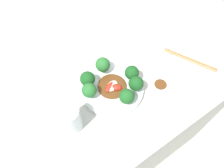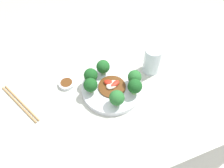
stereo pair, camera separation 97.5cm
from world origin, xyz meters
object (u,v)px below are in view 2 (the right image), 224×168
object	(u,v)px
plate	(112,89)
stirfry_center	(112,85)
broccoli_northwest	(135,86)
sauce_dish	(67,83)
drinking_glass	(152,60)
chopsticks	(20,103)
broccoli_west	(135,77)
broccoli_east	(91,85)
broccoli_north	(117,98)
broccoli_south	(104,67)
broccoli_southeast	(91,75)

from	to	relation	value
plate	stirfry_center	world-z (taller)	stirfry_center
broccoli_northwest	stirfry_center	size ratio (longest dim) A/B	0.65
sauce_dish	stirfry_center	bearing A→B (deg)	150.81
broccoli_northwest	drinking_glass	world-z (taller)	drinking_glass
plate	chopsticks	size ratio (longest dim) A/B	1.12
plate	sauce_dish	xyz separation A→B (m)	(0.17, -0.10, -0.00)
broccoli_west	stirfry_center	bearing A→B (deg)	-11.01
plate	chopsticks	distance (m)	0.37
plate	sauce_dish	bearing A→B (deg)	-30.13
sauce_dish	drinking_glass	bearing A→B (deg)	171.77
chopsticks	drinking_glass	bearing A→B (deg)	177.39
broccoli_east	stirfry_center	bearing A→B (deg)	174.64
broccoli_north	chopsticks	xyz separation A→B (m)	(0.35, -0.15, -0.06)
broccoli_south	broccoli_east	bearing A→B (deg)	41.65
broccoli_east	broccoli_west	distance (m)	0.18
broccoli_north	drinking_glass	world-z (taller)	drinking_glass
plate	broccoli_northwest	xyz separation A→B (m)	(-0.07, 0.06, 0.05)
broccoli_south	sauce_dish	bearing A→B (deg)	-4.74
broccoli_southeast	plate	bearing A→B (deg)	139.49
broccoli_west	drinking_glass	size ratio (longest dim) A/B	0.57
broccoli_northwest	broccoli_west	distance (m)	0.05
broccoli_northwest	plate	bearing A→B (deg)	-39.69
sauce_dish	broccoli_southeast	bearing A→B (deg)	158.70
plate	broccoli_east	bearing A→B (deg)	-7.41
broccoli_east	broccoli_south	bearing A→B (deg)	-138.35
broccoli_north	broccoli_south	distance (m)	0.17
broccoli_south	broccoli_west	xyz separation A→B (m)	(-0.09, 0.10, 0.00)
broccoli_southeast	stirfry_center	xyz separation A→B (m)	(-0.07, 0.06, -0.03)
plate	broccoli_northwest	world-z (taller)	broccoli_northwest
broccoli_southeast	broccoli_south	bearing A→B (deg)	-159.09
plate	broccoli_southeast	xyz separation A→B (m)	(0.07, -0.06, 0.05)
broccoli_south	broccoli_west	size ratio (longest dim) A/B	1.00
broccoli_east	stirfry_center	world-z (taller)	broccoli_east
broccoli_southeast	drinking_glass	distance (m)	0.27
plate	drinking_glass	size ratio (longest dim) A/B	2.05
broccoli_west	broccoli_north	bearing A→B (deg)	33.32
broccoli_northwest	sauce_dish	world-z (taller)	broccoli_northwest
broccoli_northwest	broccoli_south	world-z (taller)	broccoli_northwest
stirfry_center	broccoli_southeast	bearing A→B (deg)	-38.59
plate	broccoli_west	bearing A→B (deg)	170.94
broccoli_southeast	broccoli_west	bearing A→B (deg)	155.38
broccoli_southeast	chopsticks	distance (m)	0.30
drinking_glass	chopsticks	distance (m)	0.57
broccoli_south	stirfry_center	distance (m)	0.09
broccoli_north	drinking_glass	size ratio (longest dim) A/B	0.59
broccoli_north	broccoli_east	bearing A→B (deg)	-52.63
broccoli_north	broccoli_south	bearing A→B (deg)	-93.35
broccoli_northwest	chopsticks	xyz separation A→B (m)	(0.44, -0.13, -0.06)
broccoli_northwest	broccoli_west	size ratio (longest dim) A/B	1.06
broccoli_south	sauce_dish	world-z (taller)	broccoli_south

